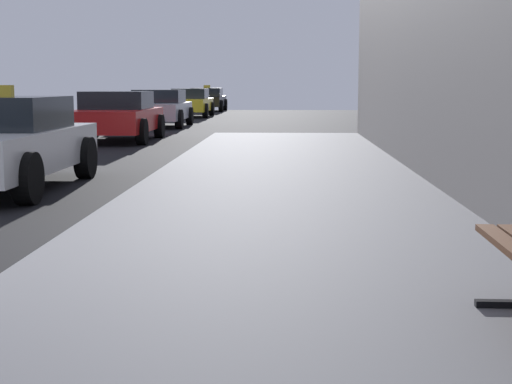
% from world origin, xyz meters
% --- Properties ---
extents(sidewalk, '(4.00, 32.00, 0.15)m').
position_xyz_m(sidewalk, '(4.00, 0.00, 0.07)').
color(sidewalk, slate).
rests_on(sidewalk, ground_plane).
extents(car_red, '(2.04, 4.01, 1.27)m').
position_xyz_m(car_red, '(-0.44, 14.84, 0.65)').
color(car_red, red).
rests_on(car_red, ground_plane).
extents(car_silver, '(2.03, 4.28, 1.27)m').
position_xyz_m(car_silver, '(-0.49, 21.80, 0.65)').
color(car_silver, '#B7B7BF').
rests_on(car_silver, ground_plane).
extents(car_yellow, '(1.92, 4.41, 1.27)m').
position_xyz_m(car_yellow, '(-0.47, 30.37, 0.65)').
color(car_yellow, yellow).
rests_on(car_yellow, ground_plane).
extents(car_black, '(2.06, 4.54, 1.43)m').
position_xyz_m(car_black, '(-0.55, 38.45, 0.65)').
color(car_black, black).
rests_on(car_black, ground_plane).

